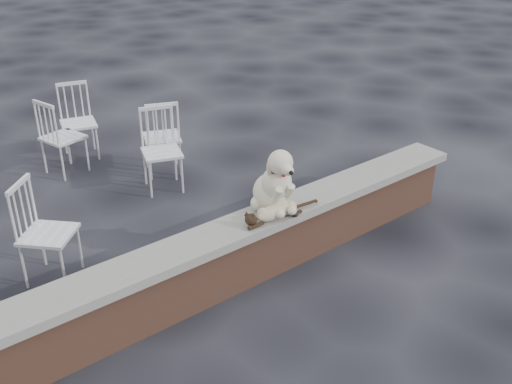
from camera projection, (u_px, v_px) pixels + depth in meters
ground at (198, 300)px, 5.13m from camera, size 60.00×60.00×0.00m
brick_wall at (197, 276)px, 5.02m from camera, size 6.00×0.30×0.50m
capstone at (195, 246)px, 4.88m from camera, size 6.20×0.40×0.08m
dog at (272, 177)px, 5.22m from camera, size 0.49×0.59×0.62m
cat at (276, 210)px, 5.18m from camera, size 0.94×0.36×0.16m
chair_a at (48, 232)px, 5.21m from camera, size 0.79×0.79×0.94m
chair_b at (78, 122)px, 7.60m from camera, size 0.69×0.69×0.94m
chair_d at (162, 151)px, 6.78m from camera, size 0.72×0.72×0.94m
chair_e at (63, 136)px, 7.18m from camera, size 0.68×0.68×0.94m
chair_c at (162, 136)px, 7.19m from camera, size 0.73×0.73×0.94m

